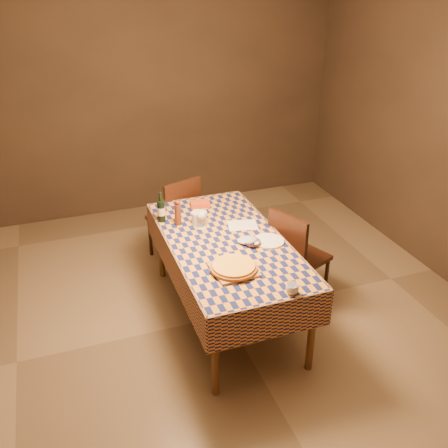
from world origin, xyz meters
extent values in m
plane|color=brown|center=(0.00, 0.00, 0.00)|extent=(5.00, 5.00, 0.00)
cube|color=#34271D|center=(0.00, 2.50, 1.35)|extent=(4.50, 0.10, 2.70)
cylinder|color=brown|center=(-0.38, -0.83, 0.38)|extent=(0.06, 0.06, 0.75)
cylinder|color=brown|center=(0.38, -0.83, 0.38)|extent=(0.06, 0.06, 0.75)
cylinder|color=brown|center=(-0.38, 0.83, 0.38)|extent=(0.06, 0.06, 0.75)
cylinder|color=brown|center=(0.38, 0.83, 0.38)|extent=(0.06, 0.06, 0.75)
cube|color=brown|center=(0.00, 0.00, 0.74)|extent=(0.90, 1.80, 0.03)
cube|color=brown|center=(0.00, 0.00, 0.76)|extent=(0.92, 1.82, 0.02)
cube|color=brown|center=(0.00, -0.92, 0.62)|extent=(0.94, 0.01, 0.30)
cube|color=brown|center=(0.00, 0.92, 0.62)|extent=(0.94, 0.01, 0.30)
cube|color=brown|center=(-0.47, 0.00, 0.62)|extent=(0.01, 1.84, 0.30)
cube|color=brown|center=(0.47, 0.00, 0.62)|extent=(0.01, 1.84, 0.30)
cube|color=#987147|center=(-0.10, -0.45, 0.78)|extent=(0.33, 0.33, 0.02)
cylinder|color=#8E4D17|center=(-0.10, -0.45, 0.80)|extent=(0.40, 0.40, 0.02)
cylinder|color=gold|center=(-0.10, -0.45, 0.82)|extent=(0.37, 0.37, 0.02)
cylinder|color=#532413|center=(-0.30, 0.41, 0.87)|extent=(0.07, 0.07, 0.19)
sphere|color=#532413|center=(-0.30, 0.41, 0.98)|extent=(0.04, 0.04, 0.04)
imported|color=#59404B|center=(0.18, -0.14, 0.79)|extent=(0.14, 0.14, 0.04)
cylinder|color=silver|center=(-0.12, 0.28, 0.77)|extent=(0.09, 0.09, 0.01)
cylinder|color=silver|center=(-0.12, 0.28, 0.81)|extent=(0.01, 0.01, 0.08)
sphere|color=silver|center=(-0.12, 0.28, 0.89)|extent=(0.08, 0.08, 0.08)
ellipsoid|color=#3B0714|center=(-0.12, 0.28, 0.88)|extent=(0.05, 0.05, 0.03)
cylinder|color=black|center=(-0.42, 0.53, 0.87)|extent=(0.07, 0.07, 0.20)
cylinder|color=black|center=(-0.42, 0.53, 1.01)|extent=(0.03, 0.03, 0.08)
cylinder|color=beige|center=(-0.42, 0.53, 0.87)|extent=(0.07, 0.07, 0.07)
cylinder|color=silver|center=(-0.12, 0.36, 0.83)|extent=(0.17, 0.17, 0.11)
cube|color=#BB4018|center=(-0.01, 0.71, 0.79)|extent=(0.20, 0.15, 0.04)
cylinder|color=white|center=(0.32, -0.14, 0.78)|extent=(0.34, 0.34, 0.01)
imported|color=silver|center=(0.18, -0.85, 0.81)|extent=(0.12, 0.12, 0.07)
cube|color=silver|center=(0.23, 0.21, 0.77)|extent=(0.29, 0.25, 0.00)
ellipsoid|color=#9EA7CB|center=(0.15, -0.09, 0.79)|extent=(0.19, 0.17, 0.05)
cube|color=black|center=(-0.17, 1.16, 0.45)|extent=(0.54, 0.54, 0.04)
cube|color=black|center=(-0.10, 0.97, 0.70)|extent=(0.41, 0.17, 0.46)
cylinder|color=black|center=(-0.06, 1.39, 0.21)|extent=(0.04, 0.04, 0.43)
cylinder|color=black|center=(-0.40, 1.27, 0.21)|extent=(0.04, 0.04, 0.43)
cylinder|color=black|center=(0.06, 1.05, 0.21)|extent=(0.04, 0.04, 0.43)
cylinder|color=black|center=(-0.28, 0.93, 0.21)|extent=(0.04, 0.04, 0.43)
cube|color=black|center=(0.72, 0.03, 0.45)|extent=(0.55, 0.55, 0.04)
cube|color=black|center=(0.54, -0.05, 0.70)|extent=(0.19, 0.40, 0.46)
cylinder|color=black|center=(0.96, -0.07, 0.21)|extent=(0.04, 0.04, 0.43)
cylinder|color=black|center=(0.82, 0.27, 0.21)|extent=(0.04, 0.04, 0.43)
cylinder|color=black|center=(0.63, -0.21, 0.21)|extent=(0.04, 0.04, 0.43)
cylinder|color=black|center=(0.49, 0.13, 0.21)|extent=(0.04, 0.04, 0.43)
camera|label=1|loc=(-1.22, -3.37, 2.78)|focal=40.00mm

